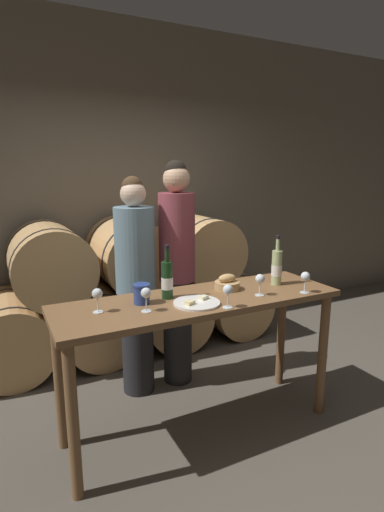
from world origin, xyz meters
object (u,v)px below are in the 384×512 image
(wine_bottle_white, at_px, (277,267))
(person_right, at_px, (177,270))
(tasting_table, at_px, (200,318))
(cheese_plate, at_px, (197,303))
(bread_basket, at_px, (227,284))
(person_left, at_px, (136,285))
(wine_glass_far_right, at_px, (305,277))
(wine_glass_left, at_px, (146,294))
(wine_glass_right, at_px, (260,280))
(wine_bottle_red, at_px, (167,280))
(wine_glass_center, at_px, (228,291))
(wine_glass_far_left, at_px, (97,295))
(blue_crock, at_px, (142,293))

(wine_bottle_white, bearing_deg, person_right, 127.24)
(tasting_table, height_order, cheese_plate, cheese_plate)
(tasting_table, xyz_separation_m, bread_basket, (0.25, 0.07, 0.18))
(person_left, height_order, wine_glass_far_right, person_left)
(wine_glass_left, relative_size, wine_glass_right, 1.00)
(person_left, xyz_separation_m, wine_bottle_red, (0.02, -0.58, 0.19))
(person_right, height_order, wine_bottle_white, person_right)
(person_right, xyz_separation_m, wine_glass_center, (-0.08, -0.90, 0.09))
(cheese_plate, xyz_separation_m, wine_glass_far_left, (-0.57, 0.13, 0.10))
(blue_crock, relative_size, wine_glass_far_right, 0.86)
(wine_glass_left, distance_m, wine_glass_center, 0.48)
(person_right, distance_m, wine_glass_right, 0.83)
(wine_bottle_white, distance_m, blue_crock, 1.00)
(wine_glass_right, bearing_deg, cheese_plate, 175.56)
(tasting_table, distance_m, wine_bottle_red, 0.34)
(wine_bottle_white, xyz_separation_m, blue_crock, (-1.00, 0.04, -0.06))
(tasting_table, bearing_deg, bread_basket, 16.72)
(person_left, bearing_deg, wine_glass_right, -54.17)
(person_left, xyz_separation_m, wine_glass_right, (0.57, -0.79, 0.17))
(bread_basket, height_order, wine_glass_center, wine_glass_center)
(tasting_table, bearing_deg, wine_bottle_white, 2.00)
(tasting_table, distance_m, cheese_plate, 0.20)
(cheese_plate, bearing_deg, wine_glass_left, 177.53)
(person_right, xyz_separation_m, cheese_plate, (-0.22, -0.76, -0.01))
(person_left, xyz_separation_m, wine_glass_far_right, (0.88, -0.88, 0.17))
(person_right, relative_size, bread_basket, 10.64)
(tasting_table, relative_size, cheese_plate, 6.46)
(wine_glass_far_left, bearing_deg, tasting_table, -2.21)
(person_left, height_order, cheese_plate, person_left)
(wine_bottle_red, xyz_separation_m, wine_glass_far_right, (0.86, -0.30, -0.02))
(person_right, xyz_separation_m, wine_bottle_white, (0.48, -0.64, 0.11))
(tasting_table, height_order, wine_glass_center, wine_glass_center)
(wine_bottle_red, relative_size, bread_basket, 2.02)
(wine_bottle_red, relative_size, wine_glass_right, 2.41)
(person_right, xyz_separation_m, wine_glass_far_left, (-0.79, -0.63, 0.09))
(blue_crock, height_order, bread_basket, blue_crock)
(person_left, height_order, bread_basket, person_left)
(wine_glass_far_right, bearing_deg, bread_basket, 145.02)
(tasting_table, height_order, wine_glass_far_right, wine_glass_far_right)
(wine_glass_far_left, bearing_deg, wine_glass_right, -8.97)
(wine_glass_right, bearing_deg, bread_basket, 119.56)
(wine_glass_center, height_order, wine_glass_far_right, same)
(wine_glass_far_left, bearing_deg, bread_basket, 3.14)
(person_right, xyz_separation_m, wine_glass_right, (0.23, -0.79, 0.09))
(person_right, height_order, wine_glass_right, person_right)
(person_left, height_order, wine_glass_left, person_left)
(wine_bottle_white, distance_m, bread_basket, 0.39)
(tasting_table, xyz_separation_m, wine_glass_right, (0.37, -0.14, 0.25))
(wine_glass_right, bearing_deg, wine_glass_center, -160.90)
(wine_bottle_white, height_order, wine_glass_far_left, wine_bottle_white)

